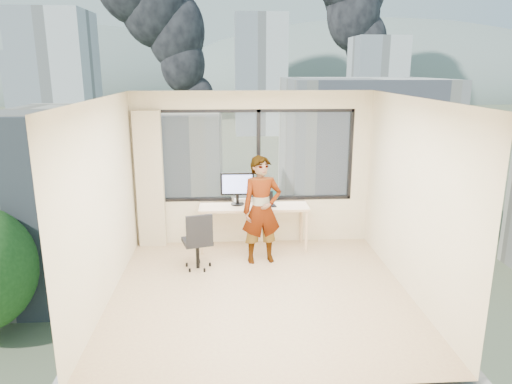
{
  "coord_description": "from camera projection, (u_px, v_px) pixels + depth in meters",
  "views": [
    {
      "loc": [
        -0.4,
        -5.84,
        2.96
      ],
      "look_at": [
        0.0,
        1.0,
        1.15
      ],
      "focal_mm": 33.1,
      "sensor_mm": 36.0,
      "label": 1
    }
  ],
  "objects": [
    {
      "name": "floor",
      "position": [
        260.0,
        292.0,
        6.42
      ],
      "size": [
        4.0,
        4.0,
        0.01
      ],
      "primitive_type": "cube",
      "color": "#C8B482",
      "rests_on": "ground"
    },
    {
      "name": "laptop",
      "position": [
        266.0,
        200.0,
        7.76
      ],
      "size": [
        0.36,
        0.38,
        0.2
      ],
      "primitive_type": null,
      "rotation": [
        0.0,
        0.0,
        0.2
      ],
      "color": "black",
      "rests_on": "desk"
    },
    {
      "name": "cellphone",
      "position": [
        260.0,
        207.0,
        7.7
      ],
      "size": [
        0.11,
        0.07,
        0.01
      ],
      "primitive_type": "cube",
      "rotation": [
        0.0,
        0.0,
        0.3
      ],
      "color": "black",
      "rests_on": "desk"
    },
    {
      "name": "wall_front",
      "position": [
        276.0,
        262.0,
        4.16
      ],
      "size": [
        4.0,
        0.01,
        2.6
      ],
      "primitive_type": "cube",
      "color": "beige",
      "rests_on": "ground"
    },
    {
      "name": "far_tower_c",
      "position": [
        376.0,
        81.0,
        144.32
      ],
      "size": [
        15.0,
        15.0,
        26.0
      ],
      "primitive_type": "cube",
      "color": "silver",
      "rests_on": "exterior_ground"
    },
    {
      "name": "wall_right",
      "position": [
        412.0,
        198.0,
        6.2
      ],
      "size": [
        0.01,
        4.0,
        2.6
      ],
      "primitive_type": "cube",
      "color": "beige",
      "rests_on": "ground"
    },
    {
      "name": "pen_cup",
      "position": [
        265.0,
        203.0,
        7.77
      ],
      "size": [
        0.09,
        0.09,
        0.11
      ],
      "primitive_type": "cylinder",
      "rotation": [
        0.0,
        0.0,
        -0.01
      ],
      "color": "black",
      "rests_on": "desk"
    },
    {
      "name": "monitor",
      "position": [
        237.0,
        189.0,
        7.8
      ],
      "size": [
        0.55,
        0.12,
        0.55
      ],
      "primitive_type": null,
      "rotation": [
        0.0,
        0.0,
        -0.01
      ],
      "color": "black",
      "rests_on": "desk"
    },
    {
      "name": "chair",
      "position": [
        197.0,
        240.0,
        7.09
      ],
      "size": [
        0.58,
        0.58,
        0.92
      ],
      "primitive_type": null,
      "rotation": [
        0.0,
        0.0,
        0.28
      ],
      "color": "black",
      "rests_on": "floor"
    },
    {
      "name": "near_bldg_b",
      "position": [
        358.0,
        164.0,
        45.3
      ],
      "size": [
        14.0,
        13.0,
        16.0
      ],
      "primitive_type": "cube",
      "color": "silver",
      "rests_on": "exterior_ground"
    },
    {
      "name": "far_tower_b",
      "position": [
        260.0,
        75.0,
        122.43
      ],
      "size": [
        13.0,
        13.0,
        30.0
      ],
      "primitive_type": "cube",
      "color": "silver",
      "rests_on": "exterior_ground"
    },
    {
      "name": "desk",
      "position": [
        254.0,
        226.0,
        7.93
      ],
      "size": [
        1.8,
        0.6,
        0.75
      ],
      "primitive_type": "cube",
      "color": "beige",
      "rests_on": "floor"
    },
    {
      "name": "person",
      "position": [
        262.0,
        210.0,
        7.25
      ],
      "size": [
        0.67,
        0.5,
        1.68
      ],
      "primitive_type": "imported",
      "rotation": [
        0.0,
        0.0,
        0.17
      ],
      "color": "#2D2D33",
      "rests_on": "floor"
    },
    {
      "name": "wall_left",
      "position": [
        103.0,
        203.0,
        5.98
      ],
      "size": [
        0.01,
        4.0,
        2.6
      ],
      "primitive_type": "cube",
      "color": "beige",
      "rests_on": "ground"
    },
    {
      "name": "tree_b",
      "position": [
        310.0,
        297.0,
        26.45
      ],
      "size": [
        7.6,
        7.6,
        9.0
      ],
      "primitive_type": null,
      "color": "#204C19",
      "rests_on": "exterior_ground"
    },
    {
      "name": "window_wall",
      "position": [
        256.0,
        155.0,
        7.96
      ],
      "size": [
        3.3,
        0.16,
        1.55
      ],
      "primitive_type": null,
      "color": "black",
      "rests_on": "ground"
    },
    {
      "name": "game_console",
      "position": [
        242.0,
        199.0,
        8.06
      ],
      "size": [
        0.37,
        0.34,
        0.07
      ],
      "primitive_type": "cube",
      "rotation": [
        0.0,
        0.0,
        0.35
      ],
      "color": "white",
      "rests_on": "desk"
    },
    {
      "name": "curtain",
      "position": [
        150.0,
        180.0,
        7.84
      ],
      "size": [
        0.45,
        0.14,
        2.3
      ],
      "primitive_type": "cube",
      "color": "beige",
      "rests_on": "floor"
    },
    {
      "name": "far_tower_d",
      "position": [
        39.0,
        87.0,
        148.59
      ],
      "size": [
        16.0,
        14.0,
        22.0
      ],
      "primitive_type": "cube",
      "color": "silver",
      "rests_on": "exterior_ground"
    },
    {
      "name": "hill_b",
      "position": [
        374.0,
        93.0,
        324.45
      ],
      "size": [
        300.0,
        220.0,
        96.0
      ],
      "primitive_type": "ellipsoid",
      "color": "slate",
      "rests_on": "exterior_ground"
    },
    {
      "name": "ceiling",
      "position": [
        261.0,
        98.0,
        5.76
      ],
      "size": [
        4.0,
        4.0,
        0.01
      ],
      "primitive_type": "cube",
      "color": "white",
      "rests_on": "ground"
    },
    {
      "name": "tree_c",
      "position": [
        447.0,
        187.0,
        48.56
      ],
      "size": [
        8.4,
        8.4,
        10.0
      ],
      "primitive_type": null,
      "color": "#204C19",
      "rests_on": "exterior_ground"
    },
    {
      "name": "handbag",
      "position": [
        272.0,
        196.0,
        8.05
      ],
      "size": [
        0.26,
        0.15,
        0.19
      ],
      "primitive_type": "ellipsoid",
      "rotation": [
        0.0,
        0.0,
        0.13
      ],
      "color": "#0D4C4F",
      "rests_on": "desk"
    },
    {
      "name": "far_tower_a",
      "position": [
        58.0,
        82.0,
        96.14
      ],
      "size": [
        14.0,
        14.0,
        28.0
      ],
      "primitive_type": "cube",
      "color": "silver",
      "rests_on": "exterior_ground"
    },
    {
      "name": "exterior_ground",
      "position": [
        230.0,
        133.0,
        125.82
      ],
      "size": [
        400.0,
        400.0,
        0.04
      ],
      "primitive_type": "cube",
      "color": "#515B3D",
      "rests_on": "ground"
    },
    {
      "name": "near_bldg_a",
      "position": [
        119.0,
        200.0,
        36.66
      ],
      "size": [
        16.0,
        12.0,
        14.0
      ],
      "primitive_type": "cube",
      "color": "beige",
      "rests_on": "exterior_ground"
    },
    {
      "name": "hill_a",
      "position": [
        47.0,
        94.0,
        312.1
      ],
      "size": [
        288.0,
        216.0,
        90.0
      ],
      "primitive_type": "ellipsoid",
      "color": "slate",
      "rests_on": "exterior_ground"
    }
  ]
}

